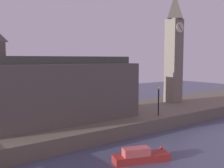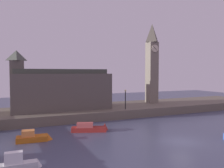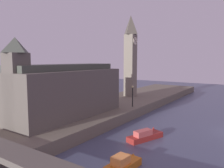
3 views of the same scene
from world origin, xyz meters
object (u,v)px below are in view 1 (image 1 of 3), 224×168
Objects in this scene: streetlamp at (159,97)px; parliament_hall at (59,89)px; clock_tower at (174,46)px; boat_dinghy_red at (145,155)px.

parliament_hall is at bearing 155.98° from streetlamp.
clock_tower is 3.06× the size of boat_dinghy_red.
clock_tower is at bearing 34.68° from boat_dinghy_red.
clock_tower reaches higher than boat_dinghy_red.
boat_dinghy_red is at bearing -142.07° from streetlamp.
streetlamp is 11.29m from boat_dinghy_red.
parliament_hall is 4.81× the size of streetlamp.
boat_dinghy_red is at bearing -78.97° from parliament_hall.
parliament_hall is 11.84m from streetlamp.
clock_tower is 12.73m from streetlamp.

